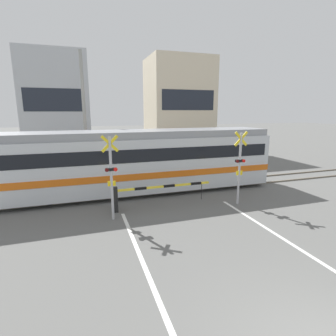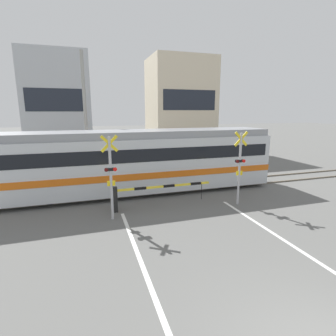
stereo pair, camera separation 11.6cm
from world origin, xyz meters
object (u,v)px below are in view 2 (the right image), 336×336
object	(u,v)px
crossing_barrier_far	(169,165)
pedestrian	(157,158)
crossing_barrier_near	(143,192)
crossing_signal_right	(240,165)
commuter_train	(140,160)
crossing_signal_left	(111,174)

from	to	relation	value
crossing_barrier_far	pedestrian	distance (m)	2.05
crossing_barrier_near	crossing_signal_right	world-z (taller)	crossing_signal_right
pedestrian	commuter_train	bearing A→B (deg)	-115.31
commuter_train	pedestrian	distance (m)	5.49
pedestrian	crossing_barrier_far	bearing A→B (deg)	-83.26
crossing_barrier_near	commuter_train	bearing A→B (deg)	81.70
commuter_train	crossing_signal_left	world-z (taller)	crossing_signal_left
crossing_barrier_far	crossing_signal_left	distance (m)	7.70
crossing_barrier_far	pedestrian	size ratio (longest dim) A/B	2.88
commuter_train	pedestrian	world-z (taller)	commuter_train
crossing_signal_right	pedestrian	size ratio (longest dim) A/B	2.17
commuter_train	crossing_barrier_far	distance (m)	3.97
crossing_barrier_near	crossing_signal_left	size ratio (longest dim) A/B	1.33
commuter_train	pedestrian	xyz separation A→B (m)	(2.32, 4.90, -0.88)
crossing_barrier_far	crossing_signal_right	world-z (taller)	crossing_signal_right
crossing_barrier_far	crossing_signal_right	size ratio (longest dim) A/B	1.33
crossing_signal_left	pedestrian	size ratio (longest dim) A/B	2.17
commuter_train	pedestrian	size ratio (longest dim) A/B	9.11
crossing_barrier_far	crossing_signal_right	distance (m)	6.49
crossing_barrier_near	crossing_signal_left	distance (m)	1.99
crossing_signal_left	crossing_signal_right	size ratio (longest dim) A/B	1.00
crossing_barrier_far	pedestrian	world-z (taller)	pedestrian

